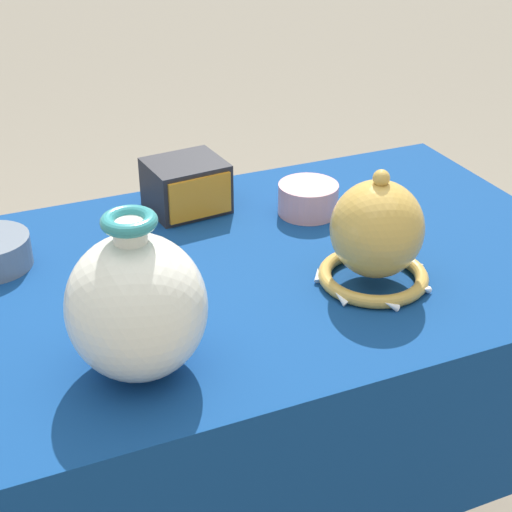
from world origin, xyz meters
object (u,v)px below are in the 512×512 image
vase_tall_bulbous (137,306)px  mosaic_tile_box (186,186)px  pot_squat_rose (308,199)px  vase_dome_bell (376,237)px

vase_tall_bulbous → mosaic_tile_box: bearing=64.0°
vase_tall_bulbous → pot_squat_rose: (0.43, 0.35, -0.07)m
vase_dome_bell → mosaic_tile_box: (-0.19, 0.38, -0.03)m
mosaic_tile_box → pot_squat_rose: (0.21, -0.11, -0.02)m
vase_tall_bulbous → pot_squat_rose: size_ratio=2.07×
vase_tall_bulbous → pot_squat_rose: vase_tall_bulbous is taller
mosaic_tile_box → pot_squat_rose: mosaic_tile_box is taller
vase_dome_bell → pot_squat_rose: 0.28m
mosaic_tile_box → pot_squat_rose: bearing=-33.1°
vase_tall_bulbous → mosaic_tile_box: 0.51m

